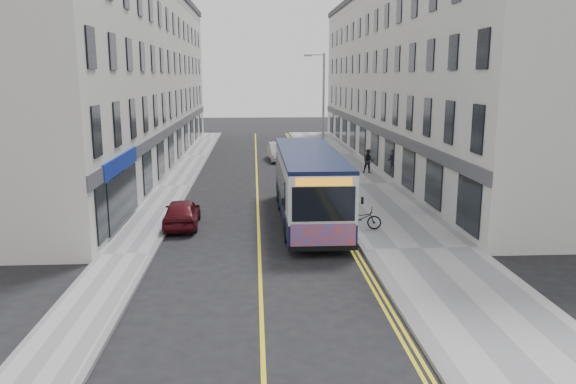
{
  "coord_description": "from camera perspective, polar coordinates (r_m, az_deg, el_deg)",
  "views": [
    {
      "loc": [
        -0.15,
        -21.56,
        6.61
      ],
      "look_at": [
        1.32,
        2.55,
        1.6
      ],
      "focal_mm": 35.0,
      "sensor_mm": 36.0,
      "label": 1
    }
  ],
  "objects": [
    {
      "name": "pavement_east",
      "position": [
        34.79,
        7.19,
        0.77
      ],
      "size": [
        4.5,
        64.0,
        0.12
      ],
      "primitive_type": "cube",
      "color": "#98989B",
      "rests_on": "ground"
    },
    {
      "name": "road_centre_line",
      "position": [
        34.21,
        -3.16,
        0.56
      ],
      "size": [
        0.12,
        64.0,
        0.01
      ],
      "primitive_type": "cube",
      "color": "yellow",
      "rests_on": "ground"
    },
    {
      "name": "road_dbl_yellow_outer",
      "position": [
        34.43,
        3.1,
        0.64
      ],
      "size": [
        0.1,
        64.0,
        0.01
      ],
      "primitive_type": "cube",
      "color": "yellow",
      "rests_on": "ground"
    },
    {
      "name": "pedestrian_near",
      "position": [
        32.5,
        4.75,
        1.71
      ],
      "size": [
        0.71,
        0.56,
        1.73
      ],
      "primitive_type": "imported",
      "rotation": [
        0.0,
        0.0,
        -0.25
      ],
      "color": "brown",
      "rests_on": "pavement_east"
    },
    {
      "name": "kerb_west",
      "position": [
        34.41,
        -9.83,
        0.58
      ],
      "size": [
        0.18,
        64.0,
        0.13
      ],
      "primitive_type": "cube",
      "color": "slate",
      "rests_on": "ground"
    },
    {
      "name": "ground",
      "position": [
        22.55,
        -2.96,
        -5.34
      ],
      "size": [
        140.0,
        140.0,
        0.0
      ],
      "primitive_type": "plane",
      "color": "black",
      "rests_on": "ground"
    },
    {
      "name": "pavement_west",
      "position": [
        34.54,
        -11.48,
        0.55
      ],
      "size": [
        2.0,
        64.0,
        0.12
      ],
      "primitive_type": "cube",
      "color": "#98989B",
      "rests_on": "ground"
    },
    {
      "name": "city_bus",
      "position": [
        25.75,
        2.1,
        0.91
      ],
      "size": [
        2.62,
        11.25,
        3.27
      ],
      "color": "#0B1333",
      "rests_on": "ground"
    },
    {
      "name": "bicycle",
      "position": [
        24.44,
        7.37,
        -2.64
      ],
      "size": [
        1.89,
        1.04,
        0.94
      ],
      "primitive_type": "imported",
      "rotation": [
        0.0,
        0.0,
        1.33
      ],
      "color": "black",
      "rests_on": "pavement_east"
    },
    {
      "name": "road_dbl_yellow_inner",
      "position": [
        34.4,
        2.76,
        0.63
      ],
      "size": [
        0.1,
        64.0,
        0.01
      ],
      "primitive_type": "cube",
      "color": "yellow",
      "rests_on": "ground"
    },
    {
      "name": "kerb_east",
      "position": [
        34.44,
        3.51,
        0.74
      ],
      "size": [
        0.18,
        64.0,
        0.13
      ],
      "primitive_type": "cube",
      "color": "slate",
      "rests_on": "ground"
    },
    {
      "name": "terrace_west",
      "position": [
        43.47,
        -15.52,
        11.16
      ],
      "size": [
        6.0,
        46.0,
        13.0
      ],
      "primitive_type": "cube",
      "color": "beige",
      "rests_on": "ground"
    },
    {
      "name": "car_white",
      "position": [
        44.63,
        -0.94,
        4.12
      ],
      "size": [
        1.8,
        4.4,
        1.42
      ],
      "primitive_type": "imported",
      "rotation": [
        0.0,
        0.0,
        0.07
      ],
      "color": "silver",
      "rests_on": "ground"
    },
    {
      "name": "car_maroon",
      "position": [
        25.42,
        -10.73,
        -2.08
      ],
      "size": [
        1.62,
        3.79,
        1.27
      ],
      "primitive_type": "imported",
      "rotation": [
        0.0,
        0.0,
        3.17
      ],
      "color": "#4C0C13",
      "rests_on": "ground"
    },
    {
      "name": "streetlamp",
      "position": [
        35.89,
        3.48,
        8.14
      ],
      "size": [
        1.32,
        0.18,
        8.0
      ],
      "color": "#9CA0A5",
      "rests_on": "ground"
    },
    {
      "name": "pedestrian_far",
      "position": [
        38.44,
        8.18,
        3.12
      ],
      "size": [
        0.83,
        0.67,
        1.64
      ],
      "primitive_type": "imported",
      "rotation": [
        0.0,
        0.0,
        -0.06
      ],
      "color": "black",
      "rests_on": "pavement_east"
    },
    {
      "name": "terrace_east",
      "position": [
        44.13,
        12.07,
        11.32
      ],
      "size": [
        6.0,
        46.0,
        13.0
      ],
      "primitive_type": "cube",
      "color": "silver",
      "rests_on": "ground"
    }
  ]
}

